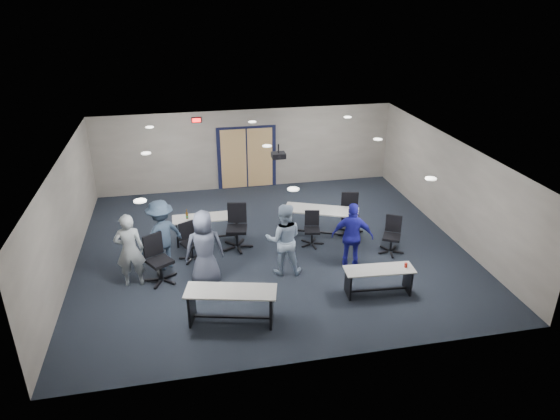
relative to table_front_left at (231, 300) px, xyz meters
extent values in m
plane|color=black|center=(1.40, 3.00, -0.52)|extent=(10.00, 10.00, 0.00)
cube|color=slate|center=(1.40, 7.50, 0.83)|extent=(10.00, 0.04, 2.70)
cube|color=slate|center=(1.40, -1.50, 0.83)|extent=(10.00, 0.04, 2.70)
cube|color=slate|center=(-3.60, 3.00, 0.83)|extent=(0.04, 9.00, 2.70)
cube|color=slate|center=(6.40, 3.00, 0.83)|extent=(0.04, 9.00, 2.70)
cube|color=silver|center=(1.40, 3.00, 2.18)|extent=(10.00, 9.00, 0.04)
cube|color=black|center=(1.40, 7.47, 0.53)|extent=(2.00, 0.06, 2.20)
cube|color=tan|center=(0.95, 7.45, 0.53)|extent=(0.85, 0.04, 2.05)
cube|color=tan|center=(1.85, 7.45, 0.53)|extent=(0.85, 0.04, 2.05)
cube|color=black|center=(-0.20, 7.45, 1.93)|extent=(0.32, 0.05, 0.18)
cube|color=#FF0C0C|center=(-0.20, 7.42, 1.93)|extent=(0.26, 0.02, 0.12)
cylinder|color=black|center=(1.70, 3.50, 2.06)|extent=(0.04, 0.04, 0.24)
cube|color=black|center=(1.70, 3.50, 1.88)|extent=(0.35, 0.30, 0.14)
cylinder|color=black|center=(1.70, 3.35, 1.88)|extent=(0.08, 0.03, 0.08)
cube|color=#B5B2AB|center=(0.00, 0.00, 0.22)|extent=(1.96, 1.05, 0.03)
cube|color=black|center=(-0.80, 0.20, -0.15)|extent=(0.19, 0.57, 0.73)
cube|color=black|center=(0.80, -0.20, -0.15)|extent=(0.19, 0.57, 0.73)
cube|color=black|center=(0.00, 0.00, -0.41)|extent=(1.62, 0.45, 0.04)
cube|color=#B5B2AB|center=(3.37, 0.37, 0.11)|extent=(1.60, 0.64, 0.03)
cube|color=black|center=(2.67, 0.43, -0.21)|extent=(0.08, 0.48, 0.61)
cube|color=black|center=(4.06, 0.32, -0.21)|extent=(0.08, 0.48, 0.61)
cube|color=black|center=(3.37, 0.37, -0.43)|extent=(1.39, 0.15, 0.03)
cylinder|color=red|center=(3.98, 0.33, 0.17)|extent=(0.07, 0.07, 0.10)
cube|color=#B5B2AB|center=(-0.26, 3.73, 0.19)|extent=(1.78, 0.61, 0.03)
cube|color=black|center=(-1.05, 3.72, -0.17)|extent=(0.05, 0.54, 0.69)
cube|color=black|center=(0.53, 3.73, -0.17)|extent=(0.05, 0.54, 0.69)
cube|color=black|center=(-0.26, 3.73, -0.42)|extent=(1.58, 0.06, 0.04)
cube|color=#B5B2AB|center=(2.87, 3.37, 0.28)|extent=(2.11, 1.40, 0.03)
cube|color=black|center=(2.05, 3.72, -0.13)|extent=(0.29, 0.59, 0.78)
cube|color=black|center=(3.70, 3.03, -0.13)|extent=(0.29, 0.59, 0.78)
cube|color=black|center=(2.87, 3.37, -0.40)|extent=(1.67, 0.75, 0.04)
imported|color=#929B9F|center=(-2.10, 1.89, 0.38)|extent=(0.67, 0.46, 1.80)
imported|color=#4D546A|center=(-0.42, 1.60, 0.40)|extent=(0.91, 0.61, 1.83)
imported|color=#9FB6D3|center=(1.46, 1.69, 0.39)|extent=(0.97, 0.81, 1.80)
imported|color=#1D1B98|center=(3.15, 1.60, 0.34)|extent=(1.09, 0.74, 1.72)
imported|color=#364961|center=(-1.39, 2.53, 0.38)|extent=(1.33, 1.20, 1.79)
camera|label=1|loc=(-0.73, -8.57, 5.91)|focal=32.00mm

